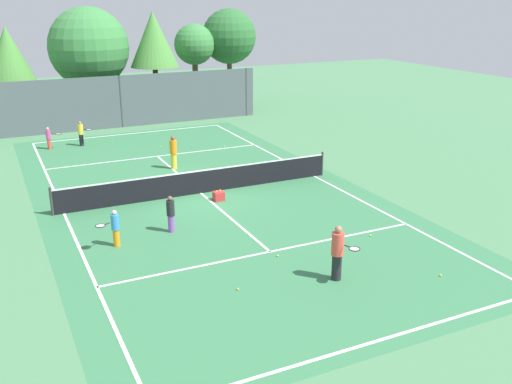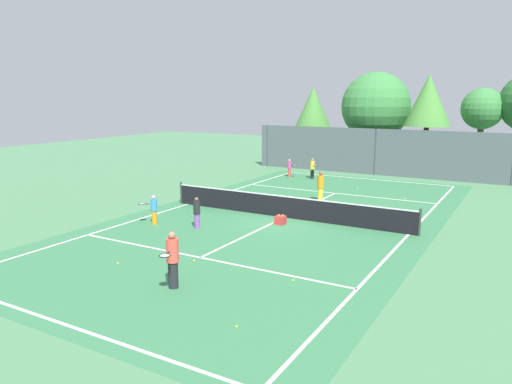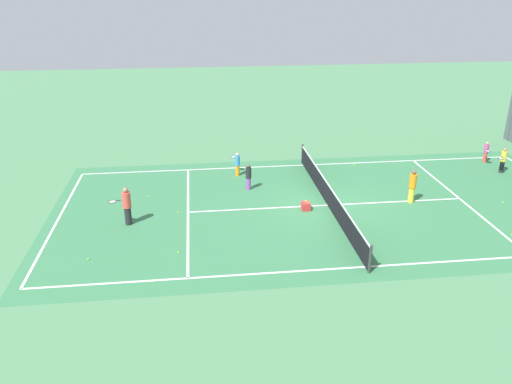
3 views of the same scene
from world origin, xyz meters
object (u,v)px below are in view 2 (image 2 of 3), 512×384
at_px(player_0, 312,168).
at_px(tennis_ball_4, 194,261).
at_px(tennis_ball_3, 405,199).
at_px(tennis_ball_5, 225,195).
at_px(player_5, 173,259).
at_px(ball_crate, 280,220).
at_px(player_3, 153,209).
at_px(player_4, 321,186).
at_px(tennis_ball_0, 357,189).
at_px(tennis_ball_1, 293,280).
at_px(player_1, 197,212).
at_px(player_2, 290,168).
at_px(tennis_ball_2, 236,327).
at_px(tennis_ball_6, 118,263).

xyz_separation_m(player_0, tennis_ball_4, (3.15, -17.13, -0.67)).
distance_m(tennis_ball_3, tennis_ball_5, 9.72).
relative_size(player_5, tennis_ball_5, 25.36).
bearing_deg(ball_crate, tennis_ball_5, 144.32).
height_order(player_3, tennis_ball_5, player_3).
distance_m(player_3, tennis_ball_3, 13.34).
bearing_deg(tennis_ball_3, tennis_ball_4, -105.60).
bearing_deg(player_0, player_4, -63.36).
xyz_separation_m(tennis_ball_0, tennis_ball_1, (2.97, -14.93, 0.00)).
bearing_deg(tennis_ball_4, tennis_ball_3, 74.40).
height_order(player_0, player_1, player_0).
distance_m(player_2, ball_crate, 12.52).
relative_size(player_1, player_4, 0.83).
height_order(ball_crate, tennis_ball_2, ball_crate).
bearing_deg(tennis_ball_6, player_2, 98.61).
relative_size(player_4, ball_crate, 3.73).
height_order(tennis_ball_2, tennis_ball_3, same).
height_order(player_0, tennis_ball_0, player_0).
bearing_deg(player_3, tennis_ball_4, -34.32).
bearing_deg(ball_crate, player_5, -86.05).
height_order(player_2, tennis_ball_0, player_2).
xyz_separation_m(player_2, tennis_ball_0, (5.47, -2.12, -0.59)).
bearing_deg(tennis_ball_1, player_5, -142.22).
bearing_deg(player_2, tennis_ball_0, -21.22).
height_order(player_1, tennis_ball_1, player_1).
bearing_deg(tennis_ball_2, player_1, 132.57).
height_order(tennis_ball_3, tennis_ball_5, same).
xyz_separation_m(ball_crate, tennis_ball_6, (-2.31, -7.15, -0.15)).
bearing_deg(tennis_ball_1, tennis_ball_2, -88.39).
bearing_deg(player_0, tennis_ball_0, -29.28).
height_order(player_2, player_3, player_3).
height_order(player_2, tennis_ball_5, player_2).
relative_size(tennis_ball_0, tennis_ball_2, 1.00).
bearing_deg(tennis_ball_0, player_1, -104.76).
distance_m(player_1, tennis_ball_0, 12.01).
relative_size(player_0, ball_crate, 3.20).
xyz_separation_m(player_5, tennis_ball_6, (-2.85, 0.64, -0.83)).
distance_m(player_4, tennis_ball_1, 11.29).
height_order(player_3, tennis_ball_3, player_3).
bearing_deg(tennis_ball_0, tennis_ball_4, -92.46).
relative_size(player_4, tennis_ball_2, 24.10).
height_order(player_4, tennis_ball_2, player_4).
height_order(player_3, ball_crate, player_3).
relative_size(tennis_ball_3, tennis_ball_6, 1.00).
xyz_separation_m(player_3, player_5, (5.26, -5.10, 0.21)).
height_order(player_1, tennis_ball_3, player_1).
relative_size(tennis_ball_3, tennis_ball_5, 1.00).
xyz_separation_m(player_0, tennis_ball_0, (3.80, -2.13, -0.67)).
bearing_deg(player_1, tennis_ball_3, 58.56).
bearing_deg(ball_crate, player_1, -139.61).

